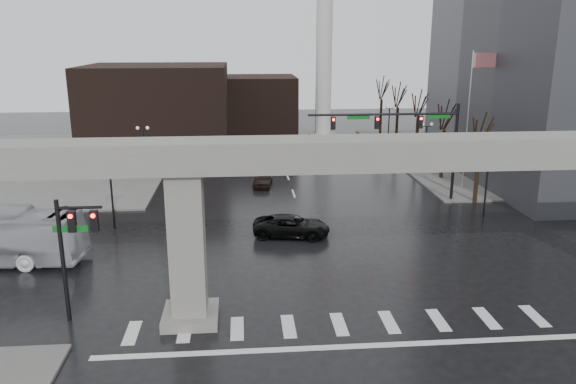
# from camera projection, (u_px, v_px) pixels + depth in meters

# --- Properties ---
(ground) EXTENTS (160.00, 160.00, 0.00)m
(ground) POSITION_uv_depth(u_px,v_px,m) (336.00, 314.00, 27.40)
(ground) COLOR black
(ground) RESTS_ON ground
(sidewalk_ne) EXTENTS (28.00, 36.00, 0.15)m
(sidewalk_ne) POSITION_uv_depth(u_px,v_px,m) (508.00, 155.00, 64.06)
(sidewalk_ne) COLOR slate
(sidewalk_ne) RESTS_ON ground
(sidewalk_nw) EXTENTS (28.00, 36.00, 0.15)m
(sidewalk_nw) POSITION_uv_depth(u_px,v_px,m) (39.00, 163.00, 59.84)
(sidewalk_nw) COLOR slate
(sidewalk_nw) RESTS_ON ground
(elevated_guideway) EXTENTS (48.00, 2.60, 8.70)m
(elevated_guideway) POSITION_uv_depth(u_px,v_px,m) (366.00, 177.00, 25.66)
(elevated_guideway) COLOR gray
(elevated_guideway) RESTS_ON ground
(building_far_left) EXTENTS (16.00, 14.00, 10.00)m
(building_far_left) POSITION_uv_depth(u_px,v_px,m) (158.00, 109.00, 65.26)
(building_far_left) COLOR black
(building_far_left) RESTS_ON ground
(building_far_mid) EXTENTS (10.00, 10.00, 8.00)m
(building_far_mid) POSITION_uv_depth(u_px,v_px,m) (258.00, 106.00, 76.10)
(building_far_mid) COLOR black
(building_far_mid) RESTS_ON ground
(smokestack) EXTENTS (3.60, 3.60, 30.00)m
(smokestack) POSITION_uv_depth(u_px,v_px,m) (324.00, 35.00, 68.50)
(smokestack) COLOR silver
(smokestack) RESTS_ON ground
(signal_mast_arm) EXTENTS (12.12, 0.43, 8.00)m
(signal_mast_arm) POSITION_uv_depth(u_px,v_px,m) (410.00, 131.00, 44.62)
(signal_mast_arm) COLOR black
(signal_mast_arm) RESTS_ON ground
(signal_left_pole) EXTENTS (2.30, 0.30, 6.00)m
(signal_left_pole) POSITION_uv_depth(u_px,v_px,m) (73.00, 240.00, 25.80)
(signal_left_pole) COLOR black
(signal_left_pole) RESTS_ON ground
(flagpole_assembly) EXTENTS (2.06, 0.12, 12.00)m
(flagpole_assembly) POSITION_uv_depth(u_px,v_px,m) (472.00, 104.00, 47.76)
(flagpole_assembly) COLOR silver
(flagpole_assembly) RESTS_ON ground
(lamp_right_0) EXTENTS (1.22, 0.32, 5.11)m
(lamp_right_0) POSITION_uv_depth(u_px,v_px,m) (487.00, 173.00, 41.01)
(lamp_right_0) COLOR black
(lamp_right_0) RESTS_ON ground
(lamp_right_1) EXTENTS (1.22, 0.32, 5.11)m
(lamp_right_1) POSITION_uv_depth(u_px,v_px,m) (426.00, 139.00, 54.46)
(lamp_right_1) COLOR black
(lamp_right_1) RESTS_ON ground
(lamp_right_2) EXTENTS (1.22, 0.32, 5.11)m
(lamp_right_2) POSITION_uv_depth(u_px,v_px,m) (389.00, 119.00, 67.90)
(lamp_right_2) COLOR black
(lamp_right_2) RESTS_ON ground
(lamp_left_0) EXTENTS (1.22, 0.32, 5.11)m
(lamp_left_0) POSITION_uv_depth(u_px,v_px,m) (111.00, 181.00, 38.82)
(lamp_left_0) COLOR black
(lamp_left_0) RESTS_ON ground
(lamp_left_1) EXTENTS (1.22, 0.32, 5.11)m
(lamp_left_1) POSITION_uv_depth(u_px,v_px,m) (144.00, 144.00, 52.26)
(lamp_left_1) COLOR black
(lamp_left_1) RESTS_ON ground
(lamp_left_2) EXTENTS (1.22, 0.32, 5.11)m
(lamp_left_2) POSITION_uv_depth(u_px,v_px,m) (163.00, 122.00, 65.71)
(lamp_left_2) COLOR black
(lamp_left_2) RESTS_ON ground
(tree_right_0) EXTENTS (1.09, 1.58, 7.50)m
(tree_right_0) POSITION_uv_depth(u_px,v_px,m) (478.00, 169.00, 45.13)
(tree_right_0) COLOR black
(tree_right_0) RESTS_ON ground
(tree_right_1) EXTENTS (1.09, 1.61, 7.67)m
(tree_right_1) POSITION_uv_depth(u_px,v_px,m) (443.00, 149.00, 52.80)
(tree_right_1) COLOR black
(tree_right_1) RESTS_ON ground
(tree_right_2) EXTENTS (1.10, 1.63, 7.85)m
(tree_right_2) POSITION_uv_depth(u_px,v_px,m) (417.00, 135.00, 60.47)
(tree_right_2) COLOR black
(tree_right_2) RESTS_ON ground
(tree_right_3) EXTENTS (1.11, 1.66, 8.02)m
(tree_right_3) POSITION_uv_depth(u_px,v_px,m) (397.00, 123.00, 68.13)
(tree_right_3) COLOR black
(tree_right_3) RESTS_ON ground
(tree_right_4) EXTENTS (1.12, 1.69, 8.19)m
(tree_right_4) POSITION_uv_depth(u_px,v_px,m) (381.00, 114.00, 75.80)
(tree_right_4) COLOR black
(tree_right_4) RESTS_ON ground
(pickup_truck) EXTENTS (5.50, 3.24, 1.44)m
(pickup_truck) POSITION_uv_depth(u_px,v_px,m) (292.00, 226.00, 37.96)
(pickup_truck) COLOR black
(pickup_truck) RESTS_ON ground
(far_car) EXTENTS (2.05, 3.93, 1.28)m
(far_car) POSITION_uv_depth(u_px,v_px,m) (263.00, 179.00, 50.79)
(far_car) COLOR black
(far_car) RESTS_ON ground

